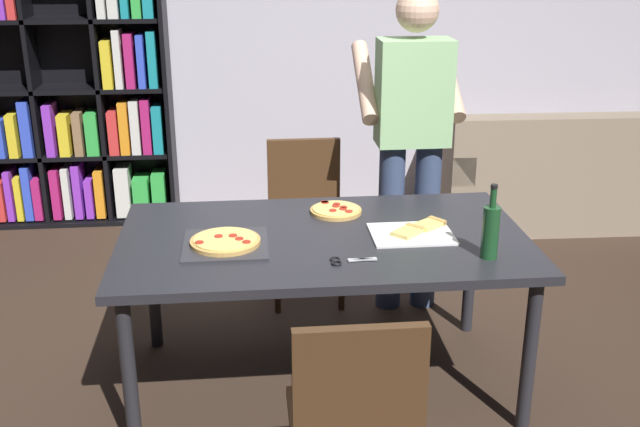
% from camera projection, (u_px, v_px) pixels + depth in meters
% --- Properties ---
extents(ground_plane, '(12.00, 12.00, 0.00)m').
position_uv_depth(ground_plane, '(323.00, 382.00, 3.61)').
color(ground_plane, '#38281E').
extents(back_wall, '(6.40, 0.10, 2.80)m').
position_uv_depth(back_wall, '(287.00, 21.00, 5.55)').
color(back_wall, '#BCB7C6').
rests_on(back_wall, ground_plane).
extents(dining_table, '(1.80, 1.03, 0.75)m').
position_uv_depth(dining_table, '(323.00, 250.00, 3.38)').
color(dining_table, '#232328').
rests_on(dining_table, ground_plane).
extents(chair_near_camera, '(0.42, 0.42, 0.90)m').
position_uv_depth(chair_near_camera, '(354.00, 416.00, 2.50)').
color(chair_near_camera, '#472D19').
rests_on(chair_near_camera, ground_plane).
extents(chair_far_side, '(0.42, 0.42, 0.90)m').
position_uv_depth(chair_far_side, '(305.00, 209.00, 4.37)').
color(chair_far_side, '#472D19').
rests_on(chair_far_side, ground_plane).
extents(couch, '(1.72, 0.90, 0.85)m').
position_uv_depth(couch, '(554.00, 181.00, 5.54)').
color(couch, gray).
rests_on(couch, ground_plane).
extents(bookshelf, '(1.40, 0.35, 1.95)m').
position_uv_depth(bookshelf, '(75.00, 100.00, 5.38)').
color(bookshelf, black).
rests_on(bookshelf, ground_plane).
extents(person_serving_pizza, '(0.55, 0.54, 1.75)m').
position_uv_depth(person_serving_pizza, '(411.00, 134.00, 4.04)').
color(person_serving_pizza, '#38476B').
rests_on(person_serving_pizza, ground_plane).
extents(pepperoni_pizza_on_tray, '(0.36, 0.36, 0.04)m').
position_uv_depth(pepperoni_pizza_on_tray, '(225.00, 242.00, 3.24)').
color(pepperoni_pizza_on_tray, '#2D2D33').
rests_on(pepperoni_pizza_on_tray, dining_table).
extents(pizza_slices_on_towel, '(0.36, 0.29, 0.03)m').
position_uv_depth(pizza_slices_on_towel, '(414.00, 232.00, 3.37)').
color(pizza_slices_on_towel, white).
rests_on(pizza_slices_on_towel, dining_table).
extents(wine_bottle, '(0.07, 0.07, 0.32)m').
position_uv_depth(wine_bottle, '(491.00, 230.00, 3.09)').
color(wine_bottle, '#194723').
rests_on(wine_bottle, dining_table).
extents(kitchen_scissors, '(0.19, 0.09, 0.01)m').
position_uv_depth(kitchen_scissors, '(345.00, 260.00, 3.09)').
color(kitchen_scissors, silver).
rests_on(kitchen_scissors, dining_table).
extents(second_pizza_plain, '(0.25, 0.25, 0.03)m').
position_uv_depth(second_pizza_plain, '(336.00, 210.00, 3.63)').
color(second_pizza_plain, tan).
rests_on(second_pizza_plain, dining_table).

